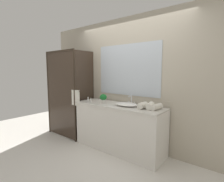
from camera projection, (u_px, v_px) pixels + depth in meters
The scene contains 14 objects.
ground_plane at pixel (118, 149), 3.37m from camera, with size 8.00×8.00×0.00m, color silver.
wall_back_with_mirror at pixel (128, 82), 3.48m from camera, with size 4.40×0.06×2.60m.
vanity_cabinet at pixel (118, 127), 3.32m from camera, with size 1.80×0.58×0.90m.
shower_enclosure at pixel (68, 94), 3.89m from camera, with size 1.20×0.59×2.00m.
sink_basin at pixel (126, 104), 3.14m from camera, with size 0.45×0.31×0.06m, color white.
faucet at pixel (131, 102), 3.27m from camera, with size 0.17×0.13×0.18m.
potted_plant at pixel (103, 98), 3.37m from camera, with size 0.14×0.14×0.18m.
soap_dish at pixel (102, 99), 3.77m from camera, with size 0.10×0.07×0.04m.
amenity_bottle_lotion at pixel (91, 100), 3.54m from camera, with size 0.03×0.03×0.08m.
amenity_bottle_conditioner at pixel (104, 99), 3.59m from camera, with size 0.02×0.02×0.09m.
amenity_bottle_shampoo at pixel (88, 99), 3.74m from camera, with size 0.03×0.03×0.08m.
rolled_towel_near_edge at pixel (157, 107), 2.82m from camera, with size 0.10×0.10×0.24m, color silver.
rolled_towel_middle at pixel (150, 106), 2.88m from camera, with size 0.11×0.11×0.25m, color silver.
rolled_towel_far_edge at pixel (143, 105), 2.90m from camera, with size 0.11×0.11×0.18m, color silver.
Camera 1 is at (1.90, -2.59, 1.54)m, focal length 27.40 mm.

